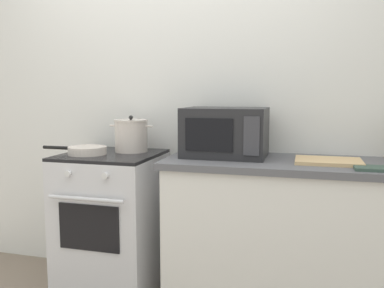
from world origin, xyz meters
The scene contains 9 objects.
back_wall centered at (0.30, 0.97, 1.25)m, with size 4.40×0.10×2.50m, color silver.
lower_cabinet_right centered at (0.90, 0.62, 0.44)m, with size 1.64×0.56×0.88m, color white.
countertop_right centered at (0.90, 0.62, 0.90)m, with size 1.70×0.60×0.04m, color #59595E.
stove centered at (-0.35, 0.60, 0.46)m, with size 0.60×0.64×0.92m.
stock_pot centered at (-0.25, 0.71, 1.03)m, with size 0.31×0.22×0.24m.
frying_pan centered at (-0.48, 0.52, 0.95)m, with size 0.44×0.24×0.05m.
microwave centered at (0.39, 0.68, 1.07)m, with size 0.50×0.37×0.30m.
cutting_board centered at (0.99, 0.60, 0.93)m, with size 0.36×0.26×0.02m, color tan.
oven_mitt centered at (1.20, 0.44, 0.93)m, with size 0.18×0.14×0.02m, color #384C42.
Camera 1 is at (0.87, -1.80, 1.31)m, focal length 38.51 mm.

